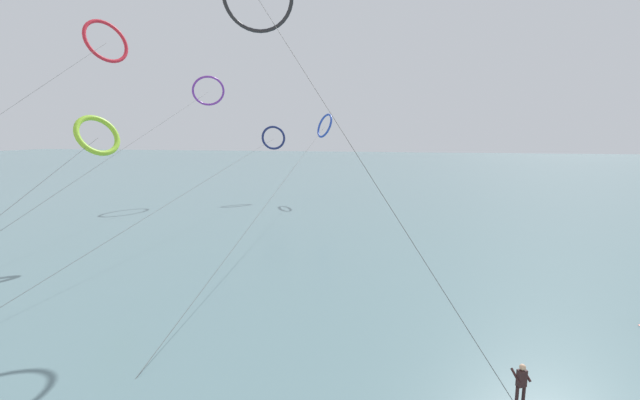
% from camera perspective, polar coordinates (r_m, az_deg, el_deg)
% --- Properties ---
extents(sea_water, '(400.00, 200.00, 0.08)m').
position_cam_1_polar(sea_water, '(109.15, 8.64, 4.05)').
color(sea_water, slate).
rests_on(sea_water, ground).
extents(surfer_teal, '(1.40, 0.68, 1.70)m').
position_cam_1_polar(surfer_teal, '(17.65, 25.72, -22.25)').
color(surfer_teal, teal).
rests_on(surfer_teal, ground).
extents(kite_violet, '(5.28, 46.34, 17.76)m').
position_cam_1_polar(kite_violet, '(64.50, -15.04, 14.17)').
color(kite_violet, purple).
rests_on(kite_violet, ground).
extents(kite_crimson, '(3.99, 36.25, 22.65)m').
position_cam_1_polar(kite_crimson, '(56.94, -27.21, 18.71)').
color(kite_crimson, red).
rests_on(kite_crimson, ground).
extents(kite_cobalt, '(3.47, 48.64, 12.46)m').
position_cam_1_polar(kite_cobalt, '(60.78, 0.61, 10.08)').
color(kite_cobalt, '#2647B7').
rests_on(kite_cobalt, ground).
extents(kite_navy, '(3.55, 49.57, 10.73)m').
position_cam_1_polar(kite_navy, '(61.89, -6.42, 8.42)').
color(kite_navy, navy).
rests_on(kite_navy, ground).
extents(kite_lime, '(3.20, 21.43, 11.20)m').
position_cam_1_polar(kite_lime, '(37.49, -28.13, 7.77)').
color(kite_lime, '#8CC62D').
rests_on(kite_lime, ground).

